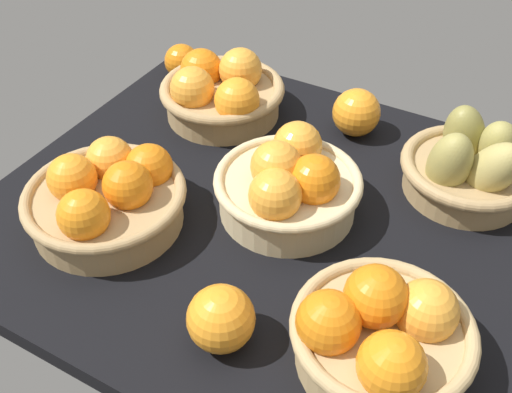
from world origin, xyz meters
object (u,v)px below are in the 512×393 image
object	(u,v)px
loose_orange_back_gap	(221,319)
loose_orange_side_gap	(356,112)
basket_far_left	(221,92)
loose_orange_front_gap	(182,61)
basket_near_left	(107,196)
basket_center	(288,184)
basket_near_right	(381,334)
basket_far_right_pears	(470,166)

from	to	relation	value
loose_orange_back_gap	loose_orange_side_gap	bearing A→B (deg)	93.11
basket_far_left	loose_orange_front_gap	xyz separation A→B (cm)	(-13.96, 7.76, -1.34)
basket_near_left	loose_orange_side_gap	xyz separation A→B (cm)	(23.05, 38.73, -0.45)
basket_center	basket_near_right	distance (cm)	28.19
loose_orange_front_gap	loose_orange_back_gap	distance (cm)	64.37
basket_far_right_pears	loose_orange_front_gap	bearing A→B (deg)	173.02
basket_center	loose_orange_front_gap	world-z (taller)	basket_center
basket_near_right	basket_near_left	bearing A→B (deg)	174.96
loose_orange_back_gap	basket_near_left	bearing A→B (deg)	158.22
basket_far_left	loose_orange_back_gap	world-z (taller)	basket_far_left
basket_far_left	loose_orange_back_gap	size ratio (longest dim) A/B	2.71
basket_far_right_pears	loose_orange_side_gap	world-z (taller)	basket_far_right_pears
basket_near_right	basket_center	bearing A→B (deg)	138.84
basket_near_left	loose_orange_front_gap	size ratio (longest dim) A/B	3.47
basket_near_left	loose_orange_side_gap	distance (cm)	45.07
loose_orange_front_gap	loose_orange_side_gap	distance (cm)	37.60
basket_near_left	loose_orange_back_gap	xyz separation A→B (cm)	(25.71, -10.27, -0.47)
basket_far_left	loose_orange_side_gap	xyz separation A→B (cm)	(23.60, 6.51, -0.58)
basket_center	basket_near_right	world-z (taller)	basket_near_right
basket_near_right	basket_far_right_pears	distance (cm)	36.62
loose_orange_front_gap	loose_orange_side_gap	size ratio (longest dim) A/B	0.82
basket_near_left	loose_orange_back_gap	distance (cm)	27.69
basket_far_right_pears	loose_orange_side_gap	bearing A→B (deg)	164.30
basket_far_right_pears	loose_orange_front_gap	xyz separation A→B (cm)	(-58.70, 7.18, -1.26)
loose_orange_side_gap	loose_orange_back_gap	bearing A→B (deg)	-86.89
loose_orange_front_gap	basket_far_right_pears	bearing A→B (deg)	-6.98
basket_center	basket_far_left	world-z (taller)	basket_center
basket_far_right_pears	loose_orange_side_gap	xyz separation A→B (cm)	(-21.14, 5.94, -0.50)
basket_near_right	basket_far_right_pears	bearing A→B (deg)	88.47
basket_center	loose_orange_back_gap	distance (cm)	25.31
basket_near_left	loose_orange_back_gap	world-z (taller)	basket_near_left
loose_orange_back_gap	loose_orange_side_gap	xyz separation A→B (cm)	(-2.66, 49.00, 0.01)
loose_orange_back_gap	basket_far_left	bearing A→B (deg)	121.72
basket_far_left	basket_far_right_pears	distance (cm)	44.74
basket_far_left	basket_near_right	bearing A→B (deg)	-39.46
basket_center	loose_orange_side_gap	xyz separation A→B (cm)	(1.07, 23.99, -0.91)
basket_far_left	loose_orange_back_gap	bearing A→B (deg)	-58.28
basket_near_left	loose_orange_back_gap	bearing A→B (deg)	-21.78
basket_center	basket_far_left	bearing A→B (deg)	142.21
basket_center	loose_orange_front_gap	xyz separation A→B (cm)	(-36.50, 25.23, -1.67)
loose_orange_front_gap	basket_near_right	bearing A→B (deg)	-37.18
basket_center	basket_far_right_pears	bearing A→B (deg)	39.10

